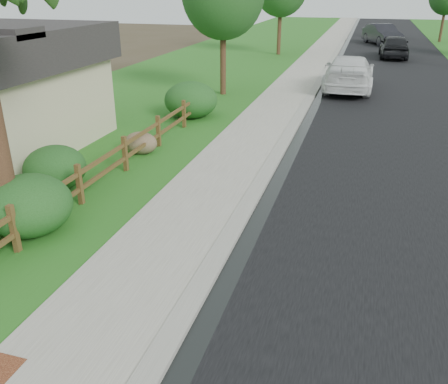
% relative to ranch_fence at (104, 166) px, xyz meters
% --- Properties ---
extents(road, '(8.00, 90.00, 0.02)m').
position_rel_ranch_fence_xyz_m(road, '(8.20, 28.60, -0.61)').
color(road, black).
rests_on(road, ground).
extents(curb, '(0.40, 90.00, 0.12)m').
position_rel_ranch_fence_xyz_m(curb, '(4.00, 28.60, -0.56)').
color(curb, gray).
rests_on(curb, ground).
extents(wet_gutter, '(0.50, 90.00, 0.00)m').
position_rel_ranch_fence_xyz_m(wet_gutter, '(4.35, 28.60, -0.60)').
color(wet_gutter, black).
rests_on(wet_gutter, road).
extents(sidewalk, '(2.20, 90.00, 0.10)m').
position_rel_ranch_fence_xyz_m(sidewalk, '(2.70, 28.60, -0.57)').
color(sidewalk, gray).
rests_on(sidewalk, ground).
extents(grass_strip, '(1.60, 90.00, 0.06)m').
position_rel_ranch_fence_xyz_m(grass_strip, '(0.80, 28.60, -0.59)').
color(grass_strip, '#28621C').
rests_on(grass_strip, ground).
extents(lawn_near, '(9.00, 90.00, 0.04)m').
position_rel_ranch_fence_xyz_m(lawn_near, '(-4.40, 28.60, -0.60)').
color(lawn_near, '#28621C').
rests_on(lawn_near, ground).
extents(ranch_fence, '(0.12, 16.92, 1.10)m').
position_rel_ranch_fence_xyz_m(ranch_fence, '(0.00, 0.00, 0.00)').
color(ranch_fence, '#4B3019').
rests_on(ranch_fence, ground).
extents(white_suv, '(2.47, 6.01, 1.74)m').
position_rel_ranch_fence_xyz_m(white_suv, '(5.61, 15.19, 0.27)').
color(white_suv, silver).
rests_on(white_suv, road).
extents(dark_car_mid, '(2.11, 5.00, 1.69)m').
position_rel_ranch_fence_xyz_m(dark_car_mid, '(8.25, 28.19, 0.25)').
color(dark_car_mid, black).
rests_on(dark_car_mid, road).
extents(dark_car_far, '(3.77, 5.67, 1.77)m').
position_rel_ranch_fence_xyz_m(dark_car_far, '(7.49, 36.97, 0.29)').
color(dark_car_far, black).
rests_on(dark_car_far, road).
extents(boulder, '(1.23, 1.01, 0.73)m').
position_rel_ranch_fence_xyz_m(boulder, '(-0.30, 2.84, -0.25)').
color(boulder, brown).
rests_on(boulder, ground).
extents(shrub_b, '(2.29, 2.29, 1.33)m').
position_rel_ranch_fence_xyz_m(shrub_b, '(-0.30, -2.73, 0.05)').
color(shrub_b, '#1D4619').
rests_on(shrub_b, ground).
extents(shrub_c, '(1.82, 1.82, 1.18)m').
position_rel_ranch_fence_xyz_m(shrub_c, '(-1.23, -0.41, -0.03)').
color(shrub_c, '#1D4619').
rests_on(shrub_c, ground).
extents(shrub_d, '(2.26, 2.26, 1.48)m').
position_rel_ranch_fence_xyz_m(shrub_d, '(-0.30, 7.60, 0.12)').
color(shrub_d, '#1D4619').
rests_on(shrub_d, ground).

